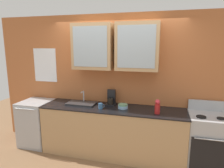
% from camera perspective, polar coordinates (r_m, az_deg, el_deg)
% --- Properties ---
extents(ground_plane, '(10.00, 10.00, 0.00)m').
position_cam_1_polar(ground_plane, '(4.01, 0.08, -19.48)').
color(ground_plane, brown).
extents(back_wall_unit, '(5.13, 0.44, 2.63)m').
position_cam_1_polar(back_wall_unit, '(3.81, 1.31, 2.71)').
color(back_wall_unit, '#B76638').
rests_on(back_wall_unit, ground_plane).
extents(counter, '(2.64, 0.67, 0.92)m').
position_cam_1_polar(counter, '(3.80, 0.09, -13.48)').
color(counter, tan).
rests_on(counter, ground_plane).
extents(stove_range, '(0.63, 0.65, 1.10)m').
position_cam_1_polar(stove_range, '(3.76, 25.75, -14.78)').
color(stove_range, '#ADAFB5').
rests_on(stove_range, ground_plane).
extents(sink_faucet, '(0.55, 0.30, 0.24)m').
position_cam_1_polar(sink_faucet, '(3.88, -8.86, -5.50)').
color(sink_faucet, '#2D2D30').
rests_on(sink_faucet, counter).
extents(bowl_stack, '(0.18, 0.18, 0.08)m').
position_cam_1_polar(bowl_stack, '(3.59, 3.18, -6.43)').
color(bowl_stack, '#8CB7E0').
rests_on(bowl_stack, counter).
extents(vase, '(0.09, 0.09, 0.25)m').
position_cam_1_polar(vase, '(3.37, 13.01, -6.46)').
color(vase, '#B21E1E').
rests_on(vase, counter).
extents(cup_near_sink, '(0.11, 0.08, 0.10)m').
position_cam_1_polar(cup_near_sink, '(3.57, -3.30, -6.35)').
color(cup_near_sink, '#38608C').
rests_on(cup_near_sink, counter).
extents(dishwasher, '(0.58, 0.65, 0.92)m').
position_cam_1_polar(dishwasher, '(4.46, -20.92, -10.40)').
color(dishwasher, '#ADAFB5').
rests_on(dishwasher, ground_plane).
extents(coffee_maker, '(0.17, 0.20, 0.29)m').
position_cam_1_polar(coffee_maker, '(3.78, -0.30, -4.42)').
color(coffee_maker, black).
rests_on(coffee_maker, counter).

